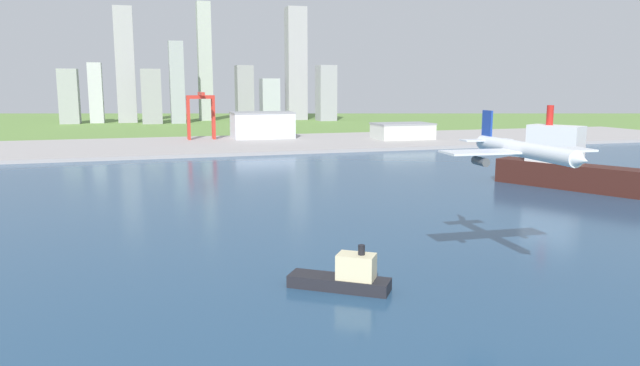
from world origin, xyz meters
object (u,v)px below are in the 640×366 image
(tugboat_small, at_px, (346,277))
(port_crane_red, at_px, (201,106))
(airplane_landing, at_px, (523,150))
(cargo_ship, at_px, (564,166))
(warehouse_main, at_px, (262,125))
(warehouse_annex, at_px, (403,131))

(tugboat_small, xyz_separation_m, port_crane_red, (3.17, 372.38, 26.93))
(airplane_landing, bearing_deg, tugboat_small, 174.19)
(tugboat_small, xyz_separation_m, cargo_ship, (141.33, 100.23, 7.18))
(cargo_ship, height_order, port_crane_red, port_crane_red)
(cargo_ship, xyz_separation_m, warehouse_main, (-86.74, 272.20, 3.16))
(warehouse_main, bearing_deg, port_crane_red, -179.93)
(airplane_landing, height_order, warehouse_annex, airplane_landing)
(warehouse_annex, bearing_deg, port_crane_red, 165.08)
(tugboat_small, relative_size, warehouse_annex, 0.48)
(warehouse_main, bearing_deg, warehouse_annex, -21.31)
(cargo_ship, bearing_deg, warehouse_main, 107.68)
(tugboat_small, bearing_deg, airplane_landing, -5.81)
(airplane_landing, relative_size, tugboat_small, 1.83)
(tugboat_small, relative_size, port_crane_red, 0.59)
(warehouse_main, xyz_separation_m, warehouse_annex, (111.47, -43.48, -4.41))
(tugboat_small, relative_size, cargo_ship, 0.36)
(airplane_landing, relative_size, warehouse_annex, 0.88)
(warehouse_annex, bearing_deg, cargo_ship, -96.17)
(port_crane_red, height_order, warehouse_main, port_crane_red)
(port_crane_red, bearing_deg, cargo_ship, -63.08)
(airplane_landing, bearing_deg, cargo_ship, 46.68)
(warehouse_annex, bearing_deg, warehouse_main, 158.69)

